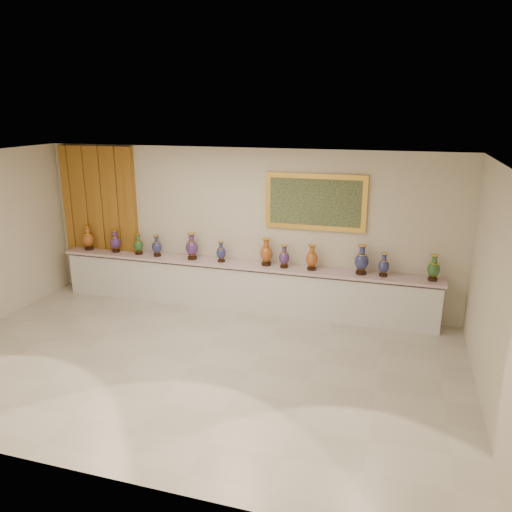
{
  "coord_description": "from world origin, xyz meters",
  "views": [
    {
      "loc": [
        2.82,
        -6.17,
        3.67
      ],
      "look_at": [
        0.48,
        1.7,
        1.24
      ],
      "focal_mm": 35.0,
      "sensor_mm": 36.0,
      "label": 1
    }
  ],
  "objects_px": {
    "vase_1": "(115,242)",
    "vase_2": "(138,245)",
    "vase_0": "(88,239)",
    "counter": "(240,286)"
  },
  "relations": [
    {
      "from": "vase_2",
      "to": "vase_1",
      "type": "bearing_deg",
      "value": 178.17
    },
    {
      "from": "vase_0",
      "to": "vase_2",
      "type": "distance_m",
      "value": 1.15
    },
    {
      "from": "counter",
      "to": "vase_2",
      "type": "distance_m",
      "value": 2.2
    },
    {
      "from": "counter",
      "to": "vase_1",
      "type": "height_order",
      "value": "vase_1"
    },
    {
      "from": "vase_1",
      "to": "vase_2",
      "type": "height_order",
      "value": "vase_1"
    },
    {
      "from": "counter",
      "to": "vase_0",
      "type": "height_order",
      "value": "vase_0"
    },
    {
      "from": "vase_1",
      "to": "vase_2",
      "type": "relative_size",
      "value": 1.1
    },
    {
      "from": "vase_0",
      "to": "counter",
      "type": "bearing_deg",
      "value": 0.06
    },
    {
      "from": "vase_0",
      "to": "vase_2",
      "type": "height_order",
      "value": "vase_0"
    },
    {
      "from": "counter",
      "to": "vase_1",
      "type": "distance_m",
      "value": 2.72
    }
  ]
}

